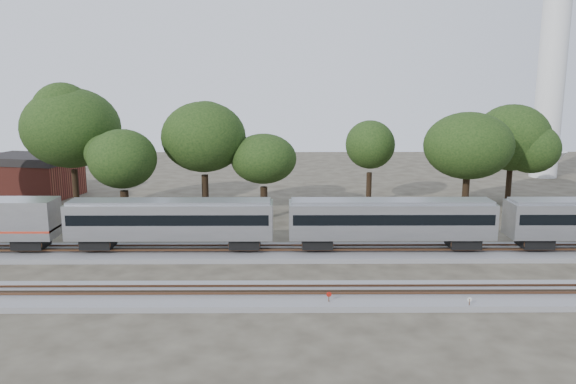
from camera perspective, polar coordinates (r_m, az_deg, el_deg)
name	(u,v)px	position (r m, az deg, el deg)	size (l,w,h in m)	color
ground	(287,279)	(43.02, -0.07, -8.79)	(160.00, 160.00, 0.00)	#383328
track_far	(287,253)	(48.64, -0.11, -6.17)	(160.00, 5.00, 0.73)	slate
track_near	(288,296)	(39.20, -0.05, -10.48)	(160.00, 5.00, 0.73)	slate
train	(392,219)	(48.73, 10.57, -2.67)	(90.41, 3.12, 4.60)	#B7B9BF
switch_stand_red	(329,298)	(37.68, 4.17, -10.64)	(0.34, 0.08, 1.07)	#512D19
switch_stand_white	(469,302)	(38.86, 17.94, -10.61)	(0.30, 0.08, 0.95)	#512D19
switch_lever	(356,304)	(38.20, 6.88, -11.25)	(0.50, 0.30, 0.30)	#512D19
brick_building	(31,176)	(80.45, -24.64, 1.52)	(12.74, 10.25, 5.42)	maroon
tree_1	(71,128)	(65.01, -21.16, 6.08)	(10.01, 10.01, 14.11)	black
tree_2	(122,159)	(58.90, -16.48, 3.22)	(7.20, 7.20, 10.15)	black
tree_3	(204,137)	(61.01, -8.56, 5.53)	(9.05, 9.05, 12.76)	black
tree_4	(264,159)	(60.13, -2.50, 3.37)	(6.74, 6.74, 9.50)	black
tree_5	(370,145)	(68.11, 8.33, 4.77)	(7.47, 7.47, 10.52)	black
tree_6	(468,146)	(64.31, 17.86, 4.48)	(8.01, 8.01, 11.29)	black
tree_7	(512,138)	(72.63, 21.82, 5.14)	(8.31, 8.31, 11.71)	black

